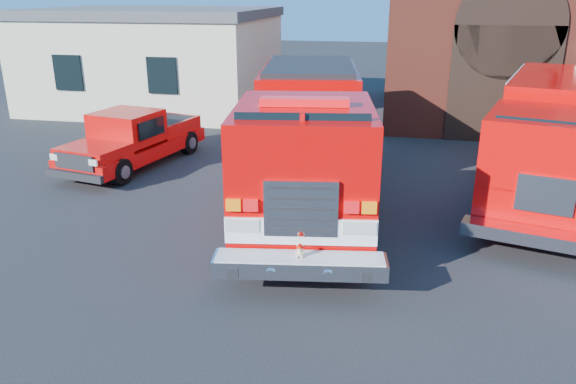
% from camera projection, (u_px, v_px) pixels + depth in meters
% --- Properties ---
extents(ground, '(100.00, 100.00, 0.00)m').
position_uv_depth(ground, '(298.00, 228.00, 12.72)').
color(ground, black).
rests_on(ground, ground).
extents(parking_stripe_mid, '(0.12, 3.00, 0.01)m').
position_uv_depth(parking_stripe_mid, '(560.00, 189.00, 15.20)').
color(parking_stripe_mid, yellow).
rests_on(parking_stripe_mid, ground).
extents(parking_stripe_far, '(0.12, 3.00, 0.01)m').
position_uv_depth(parking_stripe_far, '(537.00, 159.00, 17.97)').
color(parking_stripe_far, yellow).
rests_on(parking_stripe_far, ground).
extents(side_building, '(10.20, 8.20, 4.35)m').
position_uv_depth(side_building, '(156.00, 57.00, 25.63)').
color(side_building, beige).
rests_on(side_building, ground).
extents(fire_engine, '(4.26, 10.53, 3.15)m').
position_uv_depth(fire_engine, '(307.00, 136.00, 14.15)').
color(fire_engine, black).
rests_on(fire_engine, ground).
extents(pickup_truck, '(2.90, 5.50, 1.71)m').
position_uv_depth(pickup_truck, '(134.00, 139.00, 17.09)').
color(pickup_truck, black).
rests_on(pickup_truck, ground).
extents(secondary_truck, '(5.08, 9.40, 2.92)m').
position_uv_depth(secondary_truck, '(558.00, 135.00, 14.35)').
color(secondary_truck, black).
rests_on(secondary_truck, ground).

